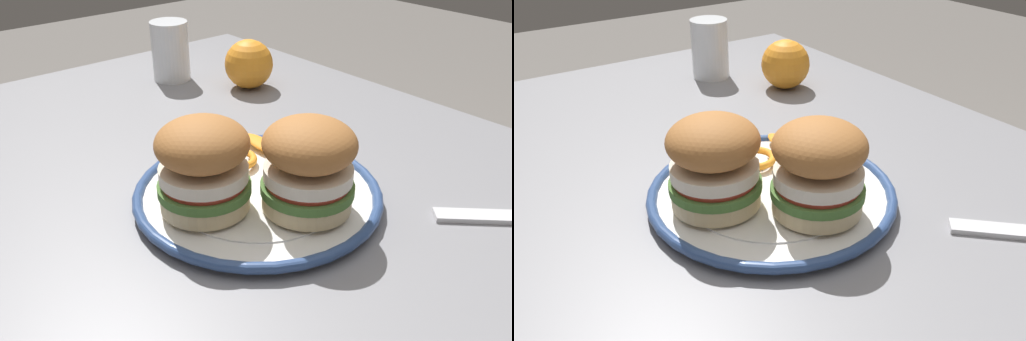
{
  "view_description": "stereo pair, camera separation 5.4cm",
  "coord_description": "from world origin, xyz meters",
  "views": [
    {
      "loc": [
        0.33,
        -0.34,
        1.07
      ],
      "look_at": [
        -0.06,
        -0.0,
        0.78
      ],
      "focal_mm": 37.45,
      "sensor_mm": 36.0,
      "label": 1
    },
    {
      "loc": [
        0.37,
        -0.29,
        1.07
      ],
      "look_at": [
        -0.06,
        -0.0,
        0.78
      ],
      "focal_mm": 37.45,
      "sensor_mm": 36.0,
      "label": 2
    }
  ],
  "objects": [
    {
      "name": "sandwich_half_right",
      "position": [
        -0.06,
        -0.07,
        0.81
      ],
      "size": [
        0.13,
        0.13,
        0.1
      ],
      "color": "beige",
      "rests_on": "dinner_plate"
    },
    {
      "name": "orange_peel_strip_short",
      "position": [
        -0.13,
        0.07,
        0.76
      ],
      "size": [
        0.08,
        0.03,
        0.01
      ],
      "color": "orange",
      "rests_on": "dinner_plate"
    },
    {
      "name": "drinking_glass",
      "position": [
        -0.46,
        0.15,
        0.79
      ],
      "size": [
        0.07,
        0.07,
        0.1
      ],
      "color": "white",
      "rests_on": "dining_table"
    },
    {
      "name": "dining_table",
      "position": [
        0.0,
        0.0,
        0.64
      ],
      "size": [
        1.28,
        0.82,
        0.74
      ],
      "color": "gray",
      "rests_on": "ground"
    },
    {
      "name": "sandwich_half_left",
      "position": [
        0.01,
        0.01,
        0.81
      ],
      "size": [
        0.14,
        0.14,
        0.1
      ],
      "color": "beige",
      "rests_on": "dinner_plate"
    },
    {
      "name": "whole_orange",
      "position": [
        -0.34,
        0.23,
        0.78
      ],
      "size": [
        0.08,
        0.08,
        0.08
      ],
      "primitive_type": "sphere",
      "color": "orange",
      "rests_on": "dining_table"
    },
    {
      "name": "dinner_plate",
      "position": [
        -0.06,
        -0.0,
        0.75
      ],
      "size": [
        0.28,
        0.28,
        0.02
      ],
      "color": "white",
      "rests_on": "dining_table"
    },
    {
      "name": "orange_peel_strip_long",
      "position": [
        -0.16,
        -0.01,
        0.76
      ],
      "size": [
        0.06,
        0.08,
        0.01
      ],
      "color": "orange",
      "rests_on": "dinner_plate"
    },
    {
      "name": "orange_peel_curled",
      "position": [
        -0.12,
        0.02,
        0.76
      ],
      "size": [
        0.06,
        0.06,
        0.01
      ],
      "color": "orange",
      "rests_on": "dinner_plate"
    }
  ]
}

